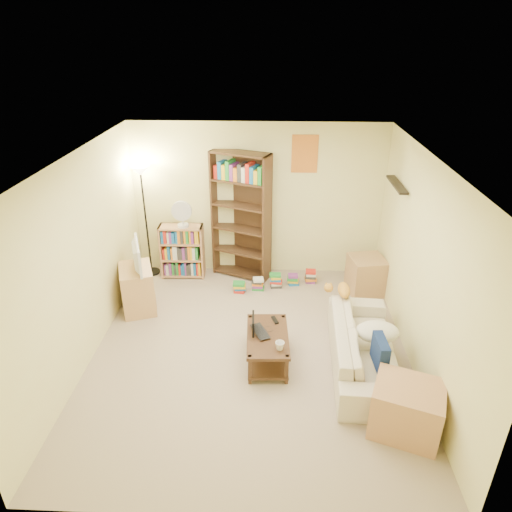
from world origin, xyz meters
name	(u,v)px	position (x,y,z in m)	size (l,w,h in m)	color
room	(250,236)	(0.00, 0.01, 1.62)	(4.50, 4.54, 2.52)	tan
sofa	(364,347)	(1.39, -0.22, 0.28)	(0.84, 1.96, 0.56)	beige
navy_pillow	(380,352)	(1.47, -0.64, 0.54)	(0.37, 0.11, 0.33)	navy
cream_blanket	(377,332)	(1.53, -0.18, 0.48)	(0.52, 0.37, 0.22)	silver
tabby_cat	(341,290)	(1.18, 0.53, 0.64)	(0.44, 0.17, 0.15)	gold
coffee_table	(267,345)	(0.22, -0.19, 0.26)	(0.54, 0.93, 0.40)	#442D1A
laptop	(264,331)	(0.17, -0.13, 0.42)	(0.35, 0.41, 0.03)	black
laptop_screen	(253,324)	(0.04, -0.13, 0.52)	(0.01, 0.30, 0.20)	white
mug	(280,346)	(0.37, -0.46, 0.45)	(0.12, 0.12, 0.10)	white
tv_remote	(275,320)	(0.31, 0.12, 0.41)	(0.05, 0.16, 0.02)	black
tv_stand	(138,289)	(-1.70, 0.94, 0.34)	(0.45, 0.63, 0.67)	tan
television	(133,256)	(-1.70, 0.94, 0.87)	(0.32, 0.69, 0.40)	black
tall_bookshelf	(241,214)	(-0.26, 2.05, 1.10)	(0.99, 0.65, 2.08)	#432A1A
short_bookshelf	(182,251)	(-1.23, 1.98, 0.45)	(0.71, 0.29, 0.90)	tan
desk_fan	(182,214)	(-1.18, 1.93, 1.13)	(0.32, 0.18, 0.44)	silver
floor_lamp	(142,190)	(-1.80, 2.05, 1.48)	(0.31, 0.31, 1.86)	black
side_table	(366,275)	(1.72, 1.58, 0.29)	(0.51, 0.51, 0.59)	tan
end_cabinet	(406,409)	(1.65, -1.21, 0.28)	(0.67, 0.56, 0.56)	tan
book_stacks	(277,281)	(0.34, 1.67, 0.10)	(1.33, 0.49, 0.23)	red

